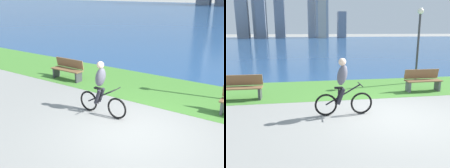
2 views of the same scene
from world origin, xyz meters
The scene contains 8 objects.
ground_plane centered at (0.00, 0.00, 0.00)m, with size 300.00×300.00×0.00m, color gray.
grass_strip_bayside centered at (0.00, 3.58, 0.00)m, with size 120.00×3.43×0.01m, color #478433.
bay_water_surface centered at (0.00, 44.24, 0.00)m, with size 300.00×77.90×0.00m, color navy.
cyclist_lead centered at (-1.40, 0.42, 0.84)m, with size 1.75×0.52×1.71m.
bench_near_path centered at (2.39, 2.66, 0.45)m, with size 1.50×0.47×0.90m.
bench_far_along_path centered at (-4.76, 2.56, 0.45)m, with size 1.50×0.47×0.90m.
lamppost_tall centered at (2.88, 4.19, 2.31)m, with size 0.28×0.28×3.47m.
city_skyline_far_shore centered at (-5.90, 73.28, 9.78)m, with size 34.81×10.13×27.88m.
Camera 2 is at (-2.59, -6.06, 2.48)m, focal length 37.15 mm.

